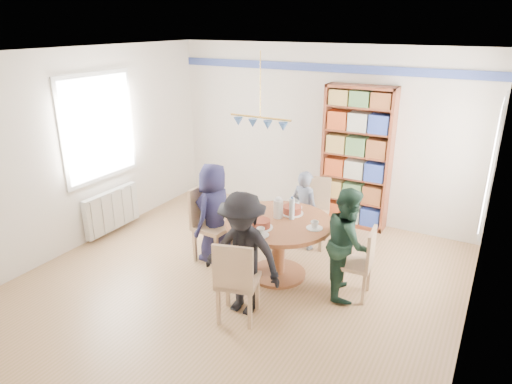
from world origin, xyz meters
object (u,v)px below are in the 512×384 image
Objects in this scene: person_right at (348,243)px; person_near at (243,254)px; chair_left at (208,220)px; chair_far at (313,208)px; person_left at (214,213)px; bookshelf at (356,159)px; radiator at (112,210)px; dining_table at (279,235)px; person_far at (305,210)px; chair_near at (236,278)px; chair_right at (361,260)px.

person_near is at bearing 114.02° from person_right.
chair_left is at bearing 141.08° from person_near.
person_left reaches higher than chair_far.
chair_far is 1.34m from person_right.
bookshelf reaches higher than chair_far.
radiator is at bearing -146.33° from bookshelf.
dining_table is (2.74, 0.08, 0.21)m from radiator.
person_far is at bearing 42.52° from chair_left.
person_right reaches higher than person_far.
chair_left is 1.47m from chair_near.
chair_near is at bearing -95.30° from bookshelf.
radiator is at bearing -178.78° from chair_left.
radiator is 2.96m from chair_near.
chair_far is (0.02, 1.07, -0.03)m from dining_table.
person_right is at bearing 2.23° from chair_left.
person_near reaches higher than person_far.
chair_near is (1.05, -1.02, -0.03)m from chair_left.
dining_table is at bearing 89.62° from person_near.
person_right reaches higher than dining_table.
person_near is at bearing -38.73° from chair_left.
bookshelf reaches higher than person_right.
person_right is at bearing 1.74° from radiator.
bookshelf reaches higher than chair_right.
person_far is at bearing 19.08° from radiator.
person_near reaches higher than person_right.
person_near is at bearing -15.76° from radiator.
radiator is 0.89× the size of person_far.
person_far is at bearing -102.54° from chair_far.
bookshelf reaches higher than person_far.
chair_far is at bearing 134.51° from chair_right.
person_far is (-0.07, 1.92, 0.04)m from chair_near.
person_far is (0.98, 0.90, 0.01)m from chair_left.
person_far is at bearing -107.56° from bookshelf.
chair_near is 0.27m from person_near.
chair_left is at bearing -132.94° from chair_far.
bookshelf is (0.28, 3.02, 0.54)m from chair_near.
bookshelf is (1.33, 2.00, 0.51)m from chair_left.
chair_right is (2.04, 0.08, -0.08)m from chair_left.
person_right is (0.86, 0.03, 0.09)m from dining_table.
person_right is at bearing 2.09° from dining_table.
person_left reaches higher than dining_table.
bookshelf is at bearing 56.37° from chair_left.
dining_table is at bearing -99.24° from bookshelf.
person_right reaches higher than chair_far.
chair_right is at bearing -69.84° from bookshelf.
dining_table is 1.15× the size of person_far.
bookshelf reaches higher than radiator.
person_near is (-0.02, -1.92, 0.17)m from chair_far.
chair_near is at bearing 104.92° from person_far.
person_left is (-0.94, -0.01, 0.11)m from dining_table.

